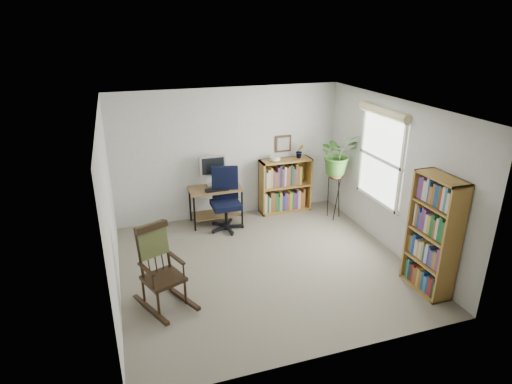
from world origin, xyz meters
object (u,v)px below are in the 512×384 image
object	(u,v)px
office_chair	(226,200)
rocking_chair	(162,268)
desk	(216,205)
low_bookshelf	(285,185)
tall_bookshelf	(433,235)

from	to	relation	value
office_chair	rocking_chair	size ratio (longest dim) A/B	1.00
rocking_chair	office_chair	bearing A→B (deg)	33.51
desk	low_bookshelf	xyz separation A→B (m)	(1.40, 0.12, 0.18)
office_chair	desk	bearing A→B (deg)	121.75
office_chair	tall_bookshelf	xyz separation A→B (m)	(2.15, -2.64, 0.26)
desk	office_chair	world-z (taller)	office_chair
office_chair	rocking_chair	world-z (taller)	office_chair
tall_bookshelf	office_chair	bearing A→B (deg)	129.22
rocking_chair	tall_bookshelf	xyz separation A→B (m)	(3.46, -0.73, 0.27)
office_chair	rocking_chair	distance (m)	2.32
low_bookshelf	tall_bookshelf	distance (m)	3.21
desk	tall_bookshelf	distance (m)	3.75
desk	rocking_chair	world-z (taller)	rocking_chair
rocking_chair	tall_bookshelf	size ratio (longest dim) A/B	0.68
low_bookshelf	tall_bookshelf	world-z (taller)	tall_bookshelf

